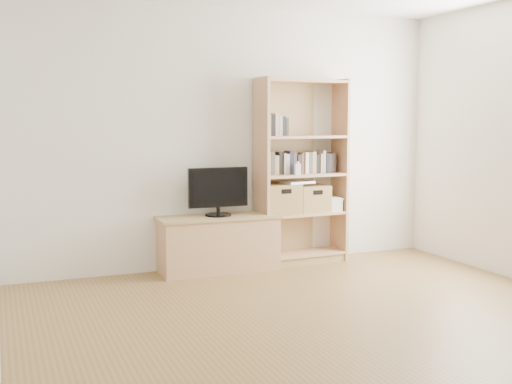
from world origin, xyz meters
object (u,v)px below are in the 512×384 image
bookshelf (302,172)px  tv_stand (218,245)px  basket_right (311,198)px  laptop (297,182)px  basket_left (280,199)px  baby_monitor (298,169)px  television (218,192)px

bookshelf → tv_stand: bearing=179.8°
bookshelf → basket_right: size_ratio=5.70×
tv_stand → laptop: size_ratio=3.73×
basket_right → bookshelf: bearing=178.4°
basket_left → baby_monitor: bearing=-32.6°
basket_right → laptop: 0.26m
tv_stand → basket_right: basket_right is taller
television → basket_left: television is taller
bookshelf → laptop: (-0.06, -0.02, -0.11)m
basket_left → basket_right: basket_left is taller
television → baby_monitor: baby_monitor is taller
tv_stand → basket_left: bearing=3.1°
bookshelf → basket_left: size_ratio=5.12×
bookshelf → baby_monitor: bookshelf is taller
baby_monitor → television: bearing=179.2°
bookshelf → basket_left: bookshelf is taller
tv_stand → television: size_ratio=1.92×
television → laptop: size_ratio=1.94×
laptop → bookshelf: bearing=11.8°
bookshelf → laptop: bearing=-161.2°
bookshelf → television: 0.95m
baby_monitor → basket_right: bearing=31.0°
bookshelf → baby_monitor: 0.15m
basket_right → laptop: bearing=-173.8°
tv_stand → bookshelf: bearing=3.6°
tv_stand → laptop: laptop is taller
laptop → baby_monitor: bearing=-123.9°
basket_right → laptop: size_ratio=1.08×
television → basket_right: 1.05m
basket_left → television: bearing=-179.1°
basket_right → laptop: laptop is taller
baby_monitor → basket_right: 0.40m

